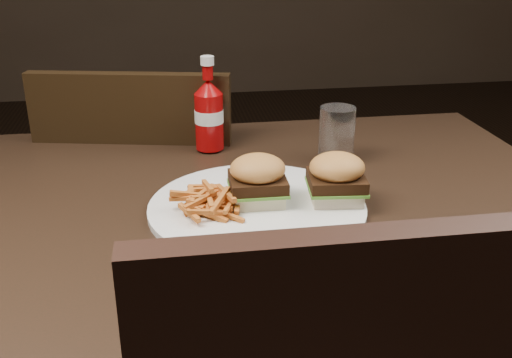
{
  "coord_description": "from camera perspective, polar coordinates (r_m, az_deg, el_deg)",
  "views": [
    {
      "loc": [
        -0.1,
        -0.9,
        1.17
      ],
      "look_at": [
        0.04,
        -0.04,
        0.8
      ],
      "focal_mm": 42.0,
      "sensor_mm": 36.0,
      "label": 1
    }
  ],
  "objects": [
    {
      "name": "dining_table",
      "position": [
        1.0,
        -2.43,
        -2.86
      ],
      "size": [
        1.2,
        0.8,
        0.04
      ],
      "primitive_type": "cube",
      "color": "black",
      "rests_on": "ground"
    },
    {
      "name": "sandwich_half_a",
      "position": [
        0.95,
        0.16,
        -1.6
      ],
      "size": [
        0.08,
        0.08,
        0.02
      ],
      "primitive_type": "cube",
      "rotation": [
        0.0,
        0.0,
        -0.02
      ],
      "color": "beige",
      "rests_on": "plate"
    },
    {
      "name": "sandwich_half_b",
      "position": [
        0.97,
        7.59,
        -1.42
      ],
      "size": [
        0.09,
        0.08,
        0.02
      ],
      "primitive_type": "cube",
      "rotation": [
        0.0,
        0.0,
        -0.11
      ],
      "color": "beige",
      "rests_on": "plate"
    },
    {
      "name": "tumbler",
      "position": [
        1.14,
        7.69,
        4.23
      ],
      "size": [
        0.08,
        0.08,
        0.1
      ],
      "primitive_type": "cylinder",
      "rotation": [
        0.0,
        0.0,
        0.23
      ],
      "color": "white",
      "rests_on": "dining_table"
    },
    {
      "name": "chair_far",
      "position": [
        1.58,
        -9.06,
        -5.08
      ],
      "size": [
        0.52,
        0.52,
        0.04
      ],
      "primitive_type": "cube",
      "rotation": [
        0.0,
        0.0,
        2.93
      ],
      "color": "black",
      "rests_on": "ground"
    },
    {
      "name": "ketchup_bottle",
      "position": [
        1.19,
        -4.48,
        5.5
      ],
      "size": [
        0.06,
        0.06,
        0.11
      ],
      "primitive_type": "cylinder",
      "rotation": [
        0.0,
        0.0,
        0.02
      ],
      "color": "#8F0608",
      "rests_on": "dining_table"
    },
    {
      "name": "plate",
      "position": [
        0.95,
        0.1,
        -2.73
      ],
      "size": [
        0.34,
        0.34,
        0.01
      ],
      "primitive_type": "cylinder",
      "color": "white",
      "rests_on": "dining_table"
    },
    {
      "name": "fries_pile",
      "position": [
        0.92,
        -4.34,
        -1.84
      ],
      "size": [
        0.12,
        0.12,
        0.04
      ],
      "primitive_type": null,
      "rotation": [
        0.0,
        0.0,
        0.35
      ],
      "color": "#BA5525",
      "rests_on": "plate"
    }
  ]
}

